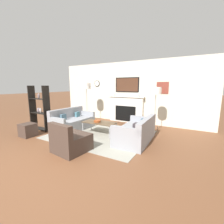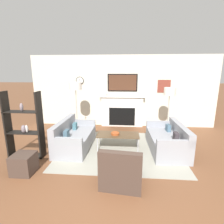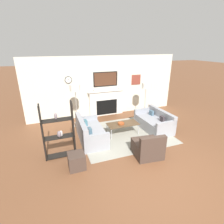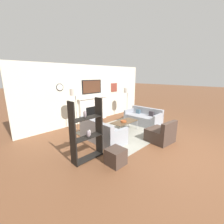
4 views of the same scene
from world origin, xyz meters
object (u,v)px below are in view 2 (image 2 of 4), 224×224
at_px(floor_lamp_left, 76,87).
at_px(decorative_bowl, 115,133).
at_px(couch_left, 74,138).
at_px(floor_lamp_right, 170,92).
at_px(shelf_unit, 24,127).
at_px(coffee_table, 118,135).
at_px(armchair, 122,170).
at_px(couch_right, 168,141).
at_px(ottoman, 24,164).

bearing_deg(floor_lamp_left, decorative_bowl, -40.36).
bearing_deg(floor_lamp_left, couch_left, -78.82).
relative_size(floor_lamp_right, shelf_unit, 0.97).
bearing_deg(coffee_table, floor_lamp_left, 141.49).
height_order(coffee_table, floor_lamp_right, floor_lamp_right).
xyz_separation_m(armchair, floor_lamp_left, (-1.62, 2.67, 1.34)).
xyz_separation_m(armchair, floor_lamp_right, (1.43, 2.67, 1.19)).
relative_size(couch_left, armchair, 1.90).
height_order(decorative_bowl, floor_lamp_right, floor_lamp_right).
relative_size(couch_left, floor_lamp_right, 1.03).
xyz_separation_m(armchair, decorative_bowl, (-0.23, 1.49, 0.19)).
height_order(couch_left, armchair, couch_left).
bearing_deg(couch_right, decorative_bowl, -179.93).
height_order(couch_right, floor_lamp_right, floor_lamp_right).
bearing_deg(ottoman, armchair, -4.59).
relative_size(floor_lamp_left, floor_lamp_right, 1.10).
distance_m(floor_lamp_left, ottoman, 2.90).
relative_size(shelf_unit, ottoman, 3.80).
bearing_deg(couch_left, coffee_table, 0.57).
xyz_separation_m(coffee_table, floor_lamp_right, (1.58, 1.17, 1.06)).
bearing_deg(couch_right, floor_lamp_right, 78.44).
height_order(coffee_table, floor_lamp_left, floor_lamp_left).
distance_m(coffee_table, decorative_bowl, 0.10).
bearing_deg(armchair, coffee_table, 95.65).
bearing_deg(decorative_bowl, couch_left, 179.96).
distance_m(couch_right, shelf_unit, 3.70).
height_order(couch_right, decorative_bowl, couch_right).
bearing_deg(ottoman, couch_left, 62.50).
bearing_deg(armchair, floor_lamp_left, 121.19).
xyz_separation_m(floor_lamp_left, ottoman, (-0.46, -2.50, -1.39)).
bearing_deg(couch_right, shelf_unit, -170.45).
relative_size(armchair, ottoman, 2.00).
relative_size(floor_lamp_left, shelf_unit, 1.07).
xyz_separation_m(couch_left, coffee_table, (1.24, 0.01, 0.12)).
height_order(coffee_table, shelf_unit, shelf_unit).
xyz_separation_m(coffee_table, floor_lamp_left, (-1.47, 1.17, 1.21)).
height_order(couch_left, decorative_bowl, couch_left).
bearing_deg(shelf_unit, floor_lamp_left, 65.70).
relative_size(floor_lamp_right, ottoman, 3.70).
bearing_deg(floor_lamp_left, shelf_unit, -114.30).
distance_m(floor_lamp_right, ottoman, 4.48).
height_order(couch_right, ottoman, couch_right).
bearing_deg(couch_right, couch_left, -179.98).
distance_m(couch_left, ottoman, 1.49).
distance_m(coffee_table, floor_lamp_left, 2.23).
relative_size(couch_right, shelf_unit, 0.99).
height_order(couch_left, couch_right, couch_left).
xyz_separation_m(couch_right, decorative_bowl, (-1.42, -0.00, 0.18)).
bearing_deg(couch_left, ottoman, -117.50).
relative_size(decorative_bowl, floor_lamp_left, 0.14).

